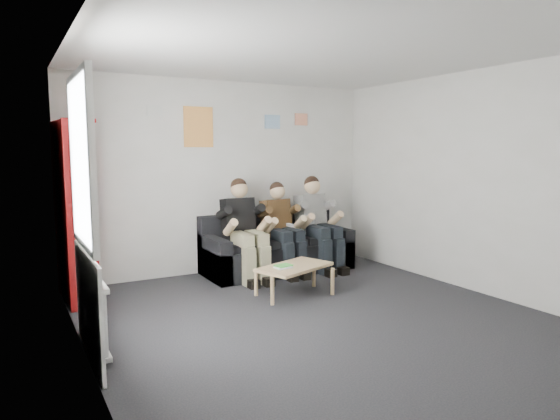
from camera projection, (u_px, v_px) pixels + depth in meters
name	position (u px, v px, depth m)	size (l,w,h in m)	color
room_shell	(324.00, 189.00, 4.95)	(5.00, 5.00, 5.00)	black
sofa	(276.00, 251.00, 7.19)	(2.11, 0.87, 0.82)	black
bookshelf	(77.00, 212.00, 5.72)	(0.31, 0.93, 2.07)	maroon
coffee_table	(294.00, 269.00, 5.96)	(0.91, 0.50, 0.37)	tan
game_cases	(283.00, 266.00, 5.85)	(0.21, 0.17, 0.03)	white
person_left	(245.00, 230.00, 6.69)	(0.43, 0.92, 1.36)	black
person_middle	(283.00, 229.00, 6.98)	(0.39, 0.84, 1.29)	#4A3118
person_right	(318.00, 224.00, 7.26)	(0.43, 0.92, 1.36)	white
radiator	(98.00, 315.00, 4.21)	(0.10, 0.64, 0.60)	white
window	(85.00, 237.00, 4.09)	(0.05, 1.30, 2.36)	white
poster_large	(198.00, 127.00, 6.83)	(0.42, 0.01, 0.55)	gold
poster_blue	(272.00, 122.00, 7.38)	(0.25, 0.01, 0.20)	#4299E3
poster_pink	(301.00, 119.00, 7.61)	(0.22, 0.01, 0.18)	#DB4491
poster_sign	(154.00, 111.00, 6.52)	(0.20, 0.01, 0.14)	silver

